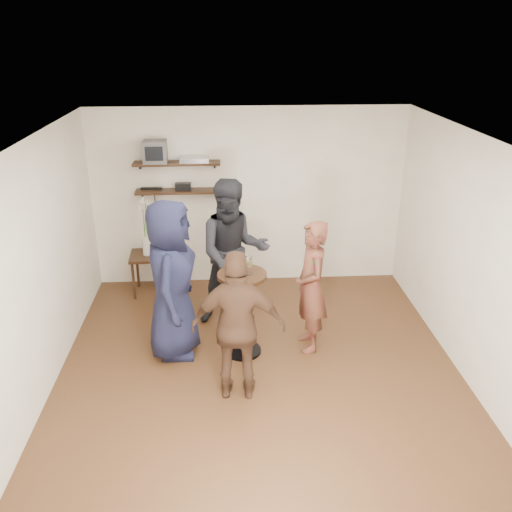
{
  "coord_description": "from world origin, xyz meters",
  "views": [
    {
      "loc": [
        -0.34,
        -5.06,
        3.58
      ],
      "look_at": [
        -0.02,
        0.4,
        1.27
      ],
      "focal_mm": 38.0,
      "sensor_mm": 36.0,
      "label": 1
    }
  ],
  "objects_px": {
    "dvd_deck": "(194,160)",
    "person_plaid": "(311,287)",
    "crt_monitor": "(155,151)",
    "side_table": "(148,261)",
    "person_brown": "(238,327)",
    "radio": "(183,186)",
    "person_navy": "(171,280)",
    "drinks_table": "(242,303)",
    "person_dark": "(233,253)"
  },
  "relations": [
    {
      "from": "dvd_deck",
      "to": "person_dark",
      "type": "xyz_separation_m",
      "value": [
        0.5,
        -1.11,
        -0.95
      ]
    },
    {
      "from": "crt_monitor",
      "to": "person_brown",
      "type": "distance_m",
      "value": 3.15
    },
    {
      "from": "crt_monitor",
      "to": "side_table",
      "type": "height_order",
      "value": "crt_monitor"
    },
    {
      "from": "person_plaid",
      "to": "drinks_table",
      "type": "bearing_deg",
      "value": -90.0
    },
    {
      "from": "drinks_table",
      "to": "person_dark",
      "type": "height_order",
      "value": "person_dark"
    },
    {
      "from": "person_brown",
      "to": "person_plaid",
      "type": "bearing_deg",
      "value": -129.75
    },
    {
      "from": "person_navy",
      "to": "side_table",
      "type": "bearing_deg",
      "value": 21.41
    },
    {
      "from": "side_table",
      "to": "person_navy",
      "type": "xyz_separation_m",
      "value": [
        0.49,
        -1.6,
        0.44
      ]
    },
    {
      "from": "dvd_deck",
      "to": "side_table",
      "type": "relative_size",
      "value": 0.67
    },
    {
      "from": "dvd_deck",
      "to": "person_brown",
      "type": "relative_size",
      "value": 0.25
    },
    {
      "from": "dvd_deck",
      "to": "side_table",
      "type": "xyz_separation_m",
      "value": [
        -0.71,
        -0.25,
        -1.4
      ]
    },
    {
      "from": "crt_monitor",
      "to": "side_table",
      "type": "bearing_deg",
      "value": -124.96
    },
    {
      "from": "dvd_deck",
      "to": "drinks_table",
      "type": "xyz_separation_m",
      "value": [
        0.58,
        -1.91,
        -1.24
      ]
    },
    {
      "from": "drinks_table",
      "to": "person_brown",
      "type": "relative_size",
      "value": 0.63
    },
    {
      "from": "person_dark",
      "to": "person_navy",
      "type": "relative_size",
      "value": 1.01
    },
    {
      "from": "dvd_deck",
      "to": "crt_monitor",
      "type": "bearing_deg",
      "value": 180.0
    },
    {
      "from": "radio",
      "to": "person_dark",
      "type": "height_order",
      "value": "person_dark"
    },
    {
      "from": "person_navy",
      "to": "crt_monitor",
      "type": "bearing_deg",
      "value": 13.95
    },
    {
      "from": "drinks_table",
      "to": "person_dark",
      "type": "bearing_deg",
      "value": 95.98
    },
    {
      "from": "person_navy",
      "to": "person_brown",
      "type": "distance_m",
      "value": 1.14
    },
    {
      "from": "dvd_deck",
      "to": "person_dark",
      "type": "bearing_deg",
      "value": -65.87
    },
    {
      "from": "person_dark",
      "to": "person_brown",
      "type": "bearing_deg",
      "value": -95.46
    },
    {
      "from": "person_dark",
      "to": "crt_monitor",
      "type": "bearing_deg",
      "value": 126.77
    },
    {
      "from": "side_table",
      "to": "drinks_table",
      "type": "bearing_deg",
      "value": -52.15
    },
    {
      "from": "person_dark",
      "to": "person_brown",
      "type": "height_order",
      "value": "person_dark"
    },
    {
      "from": "drinks_table",
      "to": "person_plaid",
      "type": "relative_size",
      "value": 0.64
    },
    {
      "from": "side_table",
      "to": "person_navy",
      "type": "bearing_deg",
      "value": -73.03
    },
    {
      "from": "side_table",
      "to": "person_brown",
      "type": "bearing_deg",
      "value": -63.63
    },
    {
      "from": "person_plaid",
      "to": "crt_monitor",
      "type": "bearing_deg",
      "value": -139.37
    },
    {
      "from": "dvd_deck",
      "to": "person_plaid",
      "type": "height_order",
      "value": "dvd_deck"
    },
    {
      "from": "drinks_table",
      "to": "person_plaid",
      "type": "distance_m",
      "value": 0.82
    },
    {
      "from": "person_dark",
      "to": "person_brown",
      "type": "xyz_separation_m",
      "value": [
        0.01,
        -1.6,
        -0.14
      ]
    },
    {
      "from": "radio",
      "to": "person_navy",
      "type": "relative_size",
      "value": 0.12
    },
    {
      "from": "person_dark",
      "to": "person_navy",
      "type": "xyz_separation_m",
      "value": [
        -0.72,
        -0.74,
        -0.01
      ]
    },
    {
      "from": "radio",
      "to": "person_plaid",
      "type": "relative_size",
      "value": 0.14
    },
    {
      "from": "person_plaid",
      "to": "person_navy",
      "type": "relative_size",
      "value": 0.85
    },
    {
      "from": "radio",
      "to": "person_navy",
      "type": "height_order",
      "value": "person_navy"
    },
    {
      "from": "side_table",
      "to": "drinks_table",
      "type": "distance_m",
      "value": 2.11
    },
    {
      "from": "dvd_deck",
      "to": "person_brown",
      "type": "height_order",
      "value": "dvd_deck"
    },
    {
      "from": "person_navy",
      "to": "person_plaid",
      "type": "bearing_deg",
      "value": -85.0
    },
    {
      "from": "radio",
      "to": "crt_monitor",
      "type": "bearing_deg",
      "value": 180.0
    },
    {
      "from": "dvd_deck",
      "to": "person_plaid",
      "type": "bearing_deg",
      "value": -53.0
    },
    {
      "from": "person_plaid",
      "to": "person_navy",
      "type": "height_order",
      "value": "person_navy"
    },
    {
      "from": "radio",
      "to": "person_plaid",
      "type": "distance_m",
      "value": 2.51
    },
    {
      "from": "person_navy",
      "to": "person_brown",
      "type": "xyz_separation_m",
      "value": [
        0.73,
        -0.86,
        -0.13
      ]
    },
    {
      "from": "person_brown",
      "to": "person_dark",
      "type": "bearing_deg",
      "value": -84.54
    },
    {
      "from": "crt_monitor",
      "to": "dvd_deck",
      "type": "relative_size",
      "value": 0.8
    },
    {
      "from": "side_table",
      "to": "person_brown",
      "type": "xyz_separation_m",
      "value": [
        1.22,
        -2.46,
        0.31
      ]
    },
    {
      "from": "side_table",
      "to": "person_brown",
      "type": "height_order",
      "value": "person_brown"
    },
    {
      "from": "person_plaid",
      "to": "person_dark",
      "type": "distance_m",
      "value": 1.15
    }
  ]
}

